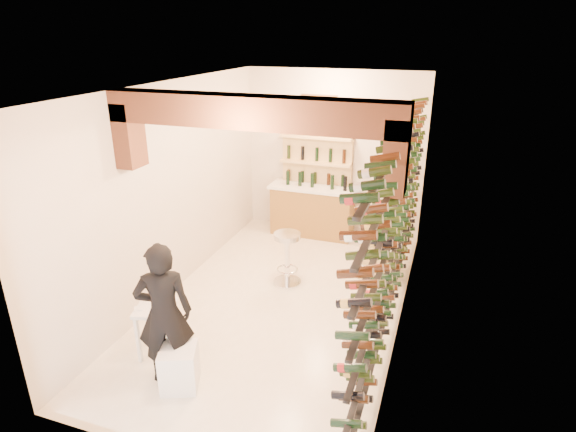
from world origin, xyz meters
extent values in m
plane|color=white|center=(0.00, 0.00, 0.00)|extent=(6.00, 6.00, 0.00)
cube|color=beige|center=(0.00, 3.00, 1.60)|extent=(3.50, 0.02, 3.20)
cube|color=beige|center=(0.00, -3.00, 1.60)|extent=(3.50, 0.02, 3.20)
cube|color=beige|center=(-1.75, 0.00, 1.60)|extent=(0.02, 6.00, 3.20)
cube|color=beige|center=(1.75, 0.00, 1.60)|extent=(0.02, 6.00, 3.20)
cube|color=#9F5538|center=(0.00, 0.00, 3.20)|extent=(3.50, 6.00, 0.02)
cube|color=brown|center=(0.00, -1.00, 3.02)|extent=(3.50, 0.35, 0.36)
cube|color=brown|center=(-1.63, -1.00, 2.65)|extent=(0.24, 0.35, 0.80)
cube|color=brown|center=(1.63, -1.00, 2.65)|extent=(0.24, 0.35, 0.80)
cube|color=black|center=(1.59, 0.00, 0.25)|extent=(0.06, 5.70, 0.03)
cube|color=black|center=(1.59, 0.00, 0.65)|extent=(0.06, 5.70, 0.03)
cube|color=black|center=(1.59, 0.00, 1.05)|extent=(0.06, 5.70, 0.03)
cube|color=black|center=(1.59, 0.00, 1.45)|extent=(0.06, 5.70, 0.03)
cube|color=black|center=(1.59, 0.00, 1.85)|extent=(0.06, 5.70, 0.03)
cube|color=black|center=(1.59, 0.00, 2.25)|extent=(0.06, 5.70, 0.03)
cube|color=black|center=(1.59, 0.00, 2.65)|extent=(0.06, 5.70, 0.03)
cube|color=olive|center=(-0.30, 2.65, 0.48)|extent=(1.60, 0.55, 0.96)
cube|color=white|center=(-0.30, 2.65, 0.98)|extent=(1.70, 0.62, 0.05)
cube|color=#E0BD7E|center=(-0.30, 2.92, 1.00)|extent=(1.40, 0.10, 2.00)
cube|color=#E0BD7E|center=(-0.30, 2.82, 0.45)|extent=(1.40, 0.28, 0.04)
cube|color=#E0BD7E|center=(-0.30, 2.82, 0.95)|extent=(1.40, 0.28, 0.04)
cube|color=#E0BD7E|center=(-0.30, 2.82, 1.45)|extent=(1.40, 0.28, 0.04)
cube|color=#E0BD7E|center=(-0.30, 2.82, 1.95)|extent=(1.40, 0.28, 0.04)
cube|color=brown|center=(-0.30, 2.97, 2.45)|extent=(0.70, 0.04, 0.55)
cube|color=#99998C|center=(-0.30, 2.94, 2.45)|extent=(0.60, 0.01, 0.45)
cube|color=white|center=(-1.07, -1.64, 0.66)|extent=(0.58, 0.58, 0.04)
cube|color=white|center=(-1.20, -1.87, 0.32)|extent=(0.04, 0.04, 0.63)
cube|color=white|center=(-0.83, -1.76, 0.32)|extent=(0.04, 0.04, 0.63)
cube|color=white|center=(-1.30, -1.51, 0.32)|extent=(0.04, 0.04, 0.63)
cube|color=white|center=(-0.94, -1.40, 0.32)|extent=(0.04, 0.04, 0.63)
cylinder|color=white|center=(-1.02, -1.62, 0.69)|extent=(0.22, 0.22, 0.01)
cylinder|color=#BF7266|center=(-1.02, -1.62, 0.70)|extent=(0.16, 0.16, 0.02)
cube|color=white|center=(-1.23, -1.74, 0.69)|extent=(0.15, 0.15, 0.01)
cylinder|color=white|center=(-1.20, -1.50, 0.68)|extent=(0.06, 0.06, 0.00)
cylinder|color=white|center=(-1.20, -1.50, 0.72)|extent=(0.01, 0.01, 0.08)
cone|color=#5F081A|center=(-1.20, -1.50, 0.79)|extent=(0.07, 0.07, 0.07)
cube|color=white|center=(-0.49, -2.09, 0.26)|extent=(0.53, 0.53, 0.51)
imported|color=black|center=(-0.69, -1.98, 0.87)|extent=(0.76, 0.67, 1.75)
cylinder|color=silver|center=(-0.11, 0.59, 0.02)|extent=(0.45, 0.45, 0.03)
cylinder|color=silver|center=(-0.11, 0.59, 0.42)|extent=(0.09, 0.09, 0.79)
cylinder|color=silver|center=(-0.11, 0.59, 0.84)|extent=(0.43, 0.43, 0.08)
torus|color=silver|center=(-0.11, 0.59, 0.25)|extent=(0.35, 0.35, 0.03)
cube|color=tan|center=(1.21, 1.34, 0.17)|extent=(0.62, 0.47, 0.34)
cube|color=tan|center=(1.21, 1.34, 0.49)|extent=(0.57, 0.47, 0.29)
camera|label=1|loc=(2.14, -5.86, 3.87)|focal=29.62mm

